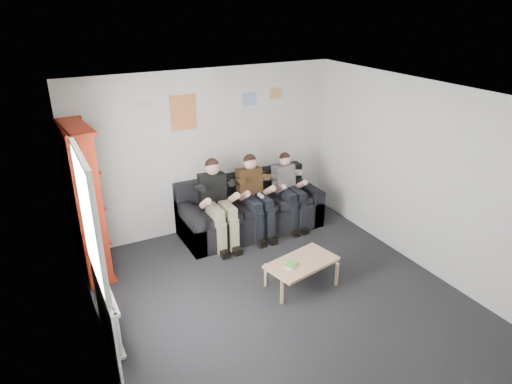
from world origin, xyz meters
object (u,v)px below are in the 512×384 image
(person_middle, at_px, (255,197))
(person_right, at_px, (289,191))
(bookshelf, at_px, (87,202))
(sofa, at_px, (250,211))
(person_left, at_px, (218,204))
(coffee_table, at_px, (302,264))

(person_middle, bearing_deg, person_right, 5.67)
(bookshelf, relative_size, person_right, 1.69)
(sofa, xyz_separation_m, person_right, (0.66, -0.20, 0.33))
(person_left, relative_size, person_middle, 1.03)
(coffee_table, bearing_deg, bookshelf, 144.48)
(person_middle, distance_m, person_right, 0.66)
(coffee_table, relative_size, person_left, 0.70)
(person_right, bearing_deg, person_left, 177.81)
(coffee_table, xyz_separation_m, person_middle, (0.13, 1.63, 0.34))
(person_middle, bearing_deg, sofa, 95.26)
(bookshelf, distance_m, person_middle, 2.61)
(sofa, height_order, person_left, person_left)
(sofa, bearing_deg, coffee_table, -94.09)
(coffee_table, bearing_deg, person_middle, 85.38)
(bookshelf, height_order, person_middle, bookshelf)
(coffee_table, height_order, person_right, person_right)
(sofa, relative_size, person_middle, 1.74)
(sofa, bearing_deg, bookshelf, -177.93)
(person_middle, xyz_separation_m, person_right, (0.66, 0.00, -0.03))
(person_left, height_order, person_middle, person_left)
(bookshelf, distance_m, person_left, 1.96)
(sofa, distance_m, person_left, 0.79)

